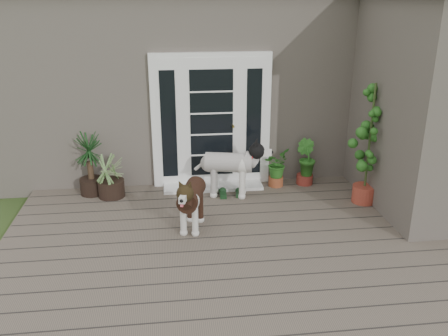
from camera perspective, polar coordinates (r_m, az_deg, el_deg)
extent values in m
cube|color=#6B5B4C|center=(6.08, 2.51, -10.04)|extent=(6.20, 4.60, 0.12)
cube|color=#665E54|center=(9.60, -1.53, 10.80)|extent=(7.40, 4.00, 3.10)
cube|color=#665E54|center=(7.50, 23.81, 6.41)|extent=(1.60, 2.40, 3.10)
cube|color=white|center=(7.65, -1.52, 5.64)|extent=(1.90, 0.14, 2.15)
cube|color=white|center=(7.80, -1.31, -2.21)|extent=(1.60, 0.40, 0.05)
imported|color=#235317|center=(7.85, 6.25, -0.29)|extent=(0.57, 0.57, 0.53)
imported|color=#1C6422|center=(7.99, 9.68, -0.03)|extent=(0.50, 0.50, 0.55)
imported|color=#205016|center=(8.30, 16.02, 0.52)|extent=(0.56, 0.56, 0.63)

